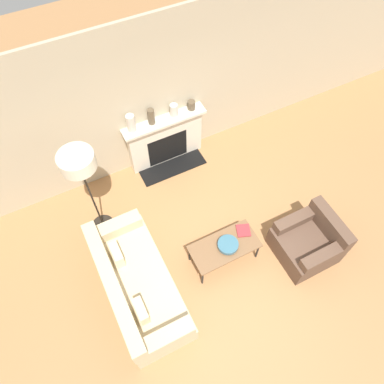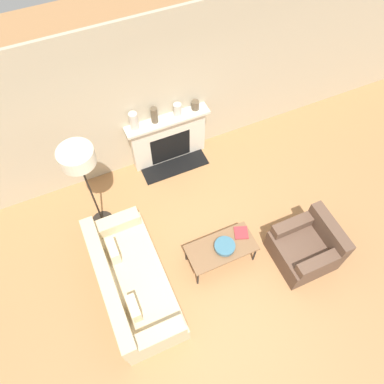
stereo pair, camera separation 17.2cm
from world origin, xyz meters
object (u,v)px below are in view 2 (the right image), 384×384
(mantel_vase_left, at_px, (134,121))
(coffee_table, at_px, (221,248))
(fireplace, at_px, (169,139))
(mantel_vase_center_right, at_px, (177,109))
(armchair_near, at_px, (307,247))
(couch, at_px, (131,282))
(book, at_px, (241,233))
(floor_lamp, at_px, (79,163))
(bowl, at_px, (225,246))
(mantel_vase_right, at_px, (195,105))
(mantel_vase_center_left, at_px, (154,115))

(mantel_vase_left, bearing_deg, coffee_table, -77.64)
(fireplace, relative_size, mantel_vase_left, 4.60)
(mantel_vase_center_right, bearing_deg, armchair_near, -70.38)
(couch, relative_size, book, 7.42)
(floor_lamp, height_order, mantel_vase_left, floor_lamp)
(armchair_near, bearing_deg, bowl, -110.56)
(mantel_vase_center_right, bearing_deg, bowl, -95.57)
(coffee_table, xyz_separation_m, mantel_vase_left, (-0.51, 2.33, 0.79))
(mantel_vase_center_right, distance_m, mantel_vase_right, 0.34)
(coffee_table, bearing_deg, book, 13.44)
(couch, xyz_separation_m, book, (1.84, -0.00, 0.16))
(mantel_vase_right, bearing_deg, couch, -132.56)
(bowl, distance_m, book, 0.37)
(floor_lamp, distance_m, mantel_vase_center_right, 2.07)
(mantel_vase_left, distance_m, mantel_vase_center_right, 0.78)
(mantel_vase_center_right, height_order, mantel_vase_right, mantel_vase_center_right)
(armchair_near, relative_size, mantel_vase_center_right, 3.85)
(fireplace, height_order, floor_lamp, floor_lamp)
(fireplace, height_order, coffee_table, fireplace)
(floor_lamp, bearing_deg, mantel_vase_left, 40.14)
(floor_lamp, relative_size, mantel_vase_center_left, 6.32)
(fireplace, height_order, couch, fireplace)
(coffee_table, distance_m, mantel_vase_center_right, 2.46)
(fireplace, bearing_deg, coffee_table, -91.53)
(mantel_vase_center_right, bearing_deg, coffee_table, -96.57)
(book, bearing_deg, floor_lamp, 165.52)
(book, bearing_deg, coffee_table, -145.83)
(coffee_table, relative_size, mantel_vase_center_left, 3.56)
(fireplace, xyz_separation_m, mantel_vase_right, (0.54, 0.02, 0.62))
(couch, height_order, mantel_vase_right, mantel_vase_right)
(coffee_table, relative_size, book, 3.85)
(coffee_table, bearing_deg, fireplace, 88.47)
(floor_lamp, bearing_deg, mantel_vase_right, 22.10)
(couch, bearing_deg, mantel_vase_center_left, -30.20)
(couch, bearing_deg, mantel_vase_center_right, -37.55)
(mantel_vase_center_left, bearing_deg, book, -76.43)
(couch, distance_m, mantel_vase_center_right, 2.94)
(coffee_table, relative_size, floor_lamp, 0.56)
(mantel_vase_center_right, bearing_deg, mantel_vase_left, 180.00)
(mantel_vase_left, xyz_separation_m, mantel_vase_center_right, (0.78, 0.00, -0.05))
(mantel_vase_left, bearing_deg, mantel_vase_center_left, 0.00)
(couch, xyz_separation_m, mantel_vase_center_right, (1.72, 2.23, 0.86))
(mantel_vase_center_right, bearing_deg, mantel_vase_right, 0.00)
(coffee_table, distance_m, bowl, 0.10)
(bowl, xyz_separation_m, book, (0.35, 0.12, -0.04))
(fireplace, height_order, armchair_near, fireplace)
(mantel_vase_left, bearing_deg, couch, -112.80)
(armchair_near, xyz_separation_m, coffee_table, (-1.27, 0.49, 0.11))
(armchair_near, distance_m, bowl, 1.33)
(armchair_near, xyz_separation_m, mantel_vase_left, (-1.78, 2.82, 0.91))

